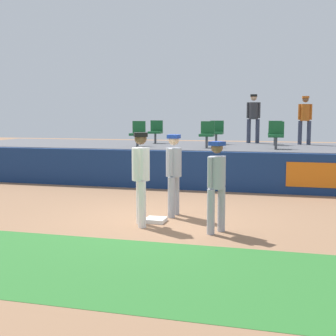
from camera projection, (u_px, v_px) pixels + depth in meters
ground_plane at (159, 220)px, 9.35m from camera, size 60.00×60.00×0.00m
grass_foreground_strip at (102, 266)px, 6.48m from camera, size 18.00×2.80×0.01m
first_base at (156, 220)px, 9.19m from camera, size 0.40×0.40×0.08m
player_fielder_home at (141, 172)px, 8.79m from camera, size 0.46×0.59×1.84m
player_runner_visitor at (174, 169)px, 9.63m from camera, size 0.36×0.49×1.76m
player_coach_visitor at (217, 180)px, 8.24m from camera, size 0.44×0.44×1.70m
field_wall at (196, 171)px, 13.09m from camera, size 18.00×0.26×1.13m
bleacher_platform at (210, 162)px, 15.56m from camera, size 18.00×4.80×1.14m
seat_front_left at (138, 132)px, 14.92m from camera, size 0.44×0.44×0.84m
seat_front_center at (207, 133)px, 14.34m from camera, size 0.44×0.44×0.84m
seat_back_right at (275, 131)px, 15.55m from camera, size 0.46×0.44×0.84m
seat_front_right at (276, 134)px, 13.80m from camera, size 0.47×0.44×0.84m
seat_back_center at (216, 131)px, 16.06m from camera, size 0.48×0.44×0.84m
seat_back_left at (156, 130)px, 16.62m from camera, size 0.46×0.44×0.84m
spectator_hooded at (305, 117)px, 15.77m from camera, size 0.47×0.34×1.70m
spectator_capped at (253, 115)px, 16.65m from camera, size 0.50×0.35×1.80m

